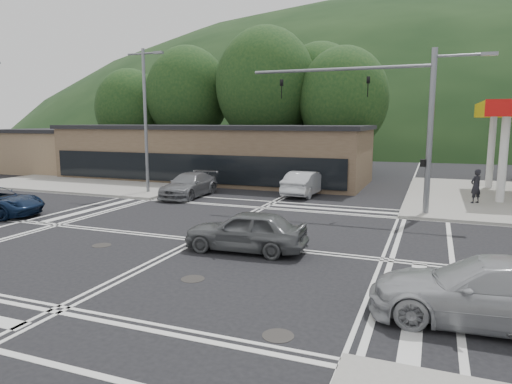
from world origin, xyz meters
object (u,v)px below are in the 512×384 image
(car_northbound, at_px, (189,185))
(pedestrian, at_px, (476,186))
(car_grey_center, at_px, (246,231))
(car_queue_a, at_px, (305,183))
(car_silver_east, at_px, (491,292))
(car_queue_b, at_px, (330,173))

(car_northbound, height_order, pedestrian, pedestrian)
(car_grey_center, distance_m, pedestrian, 15.26)
(car_grey_center, distance_m, car_northbound, 12.45)
(car_queue_a, distance_m, car_northbound, 7.26)
(car_northbound, bearing_deg, car_silver_east, -42.04)
(car_grey_center, distance_m, car_silver_east, 8.27)
(pedestrian, bearing_deg, car_northbound, -32.10)
(car_grey_center, xyz_separation_m, car_silver_east, (7.49, -3.52, 0.03))
(car_queue_a, distance_m, car_queue_b, 6.06)
(pedestrian, bearing_deg, car_queue_a, -43.78)
(car_queue_b, relative_size, pedestrian, 2.47)
(car_queue_a, bearing_deg, pedestrian, -176.84)
(car_queue_b, distance_m, pedestrian, 11.31)
(car_queue_a, bearing_deg, car_silver_east, 122.23)
(car_northbound, xyz_separation_m, pedestrian, (16.17, 3.09, 0.36))
(car_grey_center, bearing_deg, car_silver_east, 61.13)
(pedestrian, bearing_deg, car_silver_east, 44.08)
(car_grey_center, bearing_deg, pedestrian, 143.15)
(car_silver_east, distance_m, car_northbound, 20.22)
(car_queue_b, height_order, car_northbound, car_queue_b)
(car_grey_center, xyz_separation_m, car_queue_a, (-1.33, 12.92, 0.02))
(car_queue_a, relative_size, car_queue_b, 1.01)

